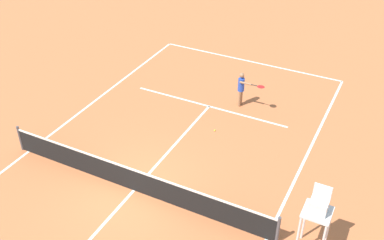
{
  "coord_description": "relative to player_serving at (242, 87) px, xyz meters",
  "views": [
    {
      "loc": [
        -7.1,
        9.53,
        10.82
      ],
      "look_at": [
        -0.35,
        -3.73,
        0.8
      ],
      "focal_mm": 42.58,
      "sensor_mm": 36.0,
      "label": 1
    }
  ],
  "objects": [
    {
      "name": "court_lines",
      "position": [
        1.23,
        6.83,
        -0.95
      ],
      "size": [
        9.75,
        22.34,
        0.01
      ],
      "color": "white",
      "rests_on": "ground"
    },
    {
      "name": "umpire_chair",
      "position": [
        -4.87,
        6.63,
        0.65
      ],
      "size": [
        0.8,
        0.8,
        2.41
      ],
      "color": "silver",
      "rests_on": "ground"
    },
    {
      "name": "ground_plane",
      "position": [
        1.23,
        6.83,
        -0.96
      ],
      "size": [
        60.0,
        60.0,
        0.0
      ],
      "primitive_type": "plane",
      "color": "#C66B3D"
    },
    {
      "name": "player_serving",
      "position": [
        0.0,
        0.0,
        0.0
      ],
      "size": [
        1.25,
        0.55,
        1.62
      ],
      "rotation": [
        0.0,
        0.0,
        1.58
      ],
      "color": "#9E704C",
      "rests_on": "ground"
    },
    {
      "name": "tennis_net",
      "position": [
        1.23,
        6.83,
        -0.46
      ],
      "size": [
        10.35,
        0.1,
        1.07
      ],
      "color": "#4C4C51",
      "rests_on": "ground"
    },
    {
      "name": "tennis_ball",
      "position": [
        0.22,
        2.33,
        -0.92
      ],
      "size": [
        0.07,
        0.07,
        0.07
      ],
      "primitive_type": "sphere",
      "color": "#CCE033",
      "rests_on": "ground"
    }
  ]
}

